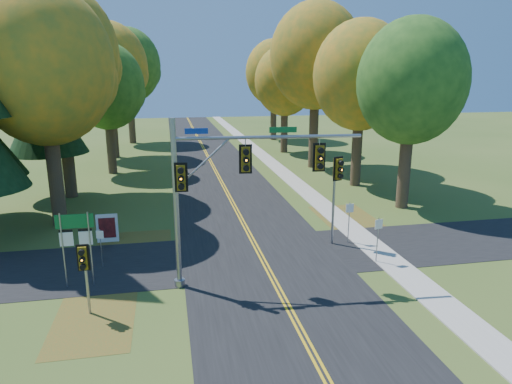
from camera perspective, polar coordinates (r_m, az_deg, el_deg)
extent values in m
plane|color=#38501C|center=(21.97, 1.61, -9.87)|extent=(160.00, 160.00, 0.00)
cube|color=black|center=(21.96, 1.61, -9.85)|extent=(8.00, 160.00, 0.02)
cube|color=black|center=(23.76, 0.54, -7.90)|extent=(60.00, 6.00, 0.02)
cube|color=gold|center=(21.93, 1.35, -9.84)|extent=(0.10, 160.00, 0.01)
cube|color=gold|center=(21.98, 1.87, -9.79)|extent=(0.10, 160.00, 0.01)
cube|color=#9E998E|center=(23.99, 16.37, -8.24)|extent=(1.60, 160.00, 0.06)
cube|color=brown|center=(25.28, -15.11, -7.02)|extent=(4.00, 6.00, 0.00)
cube|color=brown|center=(29.31, 12.10, -3.82)|extent=(3.50, 8.00, 0.00)
cube|color=brown|center=(19.08, -19.56, -14.77)|extent=(3.00, 5.00, 0.00)
cylinder|color=#38281C|center=(30.13, -23.85, 2.39)|extent=(0.86, 0.86, 6.75)
ellipsoid|color=orange|center=(29.59, -25.10, 14.15)|extent=(8.00, 8.00, 9.20)
sphere|color=orange|center=(30.44, -21.41, 12.97)|extent=(4.80, 4.80, 4.80)
sphere|color=orange|center=(29.19, -28.41, 15.38)|extent=(4.40, 4.40, 4.40)
cylinder|color=#38281C|center=(32.95, 18.10, 3.27)|extent=(0.83, 0.83, 6.08)
ellipsoid|color=#467B26|center=(32.39, 18.89, 12.94)|extent=(7.20, 7.20, 8.28)
sphere|color=#467B26|center=(34.07, 20.03, 11.68)|extent=(4.32, 4.32, 4.32)
sphere|color=#467B26|center=(31.15, 17.59, 14.34)|extent=(3.96, 3.96, 3.96)
cylinder|color=#38281C|center=(36.84, -22.57, 5.07)|extent=(0.89, 0.89, 7.42)
ellipsoid|color=orange|center=(36.48, -23.63, 15.52)|extent=(8.60, 8.60, 9.89)
sphere|color=orange|center=(37.42, -20.42, 14.44)|extent=(5.16, 5.16, 5.16)
sphere|color=orange|center=(36.02, -26.50, 16.63)|extent=(4.73, 4.73, 4.73)
cylinder|color=#38281C|center=(38.67, 12.49, 5.39)|extent=(0.84, 0.84, 6.30)
ellipsoid|color=orange|center=(38.21, 12.98, 14.02)|extent=(7.60, 7.60, 8.74)
sphere|color=orange|center=(39.89, 14.29, 12.86)|extent=(4.56, 4.56, 4.56)
sphere|color=orange|center=(37.00, 11.58, 15.27)|extent=(4.18, 4.18, 4.18)
cylinder|color=#38281C|center=(44.64, -17.70, 5.80)|extent=(0.81, 0.81, 5.62)
ellipsoid|color=#467B26|center=(44.21, -18.22, 12.46)|extent=(6.80, 6.80, 7.82)
sphere|color=#467B26|center=(45.11, -16.26, 11.77)|extent=(4.08, 4.08, 4.08)
sphere|color=#467B26|center=(43.69, -19.99, 13.20)|extent=(3.74, 3.74, 3.74)
cylinder|color=#38281C|center=(45.69, 7.22, 7.84)|extent=(0.90, 0.90, 7.65)
ellipsoid|color=orange|center=(45.42, 7.51, 16.52)|extent=(8.80, 8.80, 10.12)
sphere|color=orange|center=(47.22, 9.05, 15.32)|extent=(5.28, 5.28, 5.28)
sphere|color=orange|center=(44.16, 5.94, 17.77)|extent=(4.84, 4.84, 4.84)
cylinder|color=#38281C|center=(53.21, -17.40, 7.87)|extent=(0.87, 0.87, 6.98)
ellipsoid|color=orange|center=(52.92, -17.94, 14.71)|extent=(8.20, 8.20, 9.43)
sphere|color=orange|center=(53.99, -15.94, 13.97)|extent=(4.92, 4.92, 4.92)
sphere|color=orange|center=(52.30, -19.73, 15.48)|extent=(4.51, 4.51, 4.51)
cylinder|color=#38281C|center=(54.40, 3.55, 8.04)|extent=(0.82, 0.82, 5.85)
ellipsoid|color=orange|center=(54.05, 3.64, 13.71)|extent=(7.00, 7.00, 8.05)
sphere|color=orange|center=(55.45, 4.78, 12.98)|extent=(4.20, 4.20, 4.20)
sphere|color=orange|center=(53.07, 2.53, 14.46)|extent=(3.85, 3.85, 3.85)
cylinder|color=#38281C|center=(63.90, -15.33, 9.14)|extent=(0.88, 0.88, 7.20)
ellipsoid|color=#467B26|center=(63.67, -15.74, 15.00)|extent=(8.40, 8.40, 9.66)
sphere|color=#467B26|center=(64.82, -14.07, 14.34)|extent=(5.04, 5.04, 5.04)
sphere|color=#467B26|center=(62.98, -17.23, 15.67)|extent=(4.62, 4.62, 4.62)
cylinder|color=#38281C|center=(64.98, 2.20, 9.42)|extent=(0.85, 0.85, 6.53)
ellipsoid|color=orange|center=(64.72, 2.25, 14.71)|extent=(7.80, 7.80, 8.97)
sphere|color=orange|center=(66.23, 3.36, 14.02)|extent=(4.68, 4.68, 4.68)
sphere|color=orange|center=(63.67, 1.18, 15.42)|extent=(4.29, 4.29, 4.29)
cylinder|color=#38281C|center=(37.25, -24.13, 1.86)|extent=(0.50, 0.50, 3.42)
cone|color=black|center=(36.64, -24.86, 8.64)|extent=(5.60, 5.60, 5.45)
cone|color=black|center=(36.53, -25.52, 14.71)|extent=(4.57, 4.57, 5.45)
cone|color=black|center=(36.84, -26.23, 20.74)|extent=(3.55, 3.55, 5.45)
cylinder|color=gray|center=(19.50, -9.95, -1.73)|extent=(0.23, 0.23, 7.38)
cylinder|color=gray|center=(20.76, -9.52, -11.12)|extent=(0.46, 0.46, 0.32)
cylinder|color=gray|center=(19.11, 1.67, 6.88)|extent=(7.89, 0.68, 0.15)
cylinder|color=gray|center=(19.06, -6.70, 3.56)|extent=(2.38, 0.25, 2.18)
cylinder|color=gray|center=(19.01, -1.34, 6.27)|extent=(0.04, 0.04, 0.38)
cube|color=#72590C|center=(19.13, -1.32, 4.14)|extent=(0.38, 0.34, 1.05)
cube|color=black|center=(19.13, -1.32, 4.14)|extent=(0.55, 0.07, 1.24)
sphere|color=orange|center=(18.89, -1.25, 4.01)|extent=(0.19, 0.19, 0.19)
cylinder|color=black|center=(18.83, -1.25, 5.02)|extent=(0.26, 0.19, 0.25)
cylinder|color=black|center=(18.89, -1.25, 4.01)|extent=(0.26, 0.19, 0.25)
cylinder|color=black|center=(18.95, -1.24, 3.01)|extent=(0.26, 0.19, 0.25)
cylinder|color=gray|center=(19.59, 7.96, 6.38)|extent=(0.04, 0.04, 0.38)
cube|color=#72590C|center=(19.70, 7.89, 4.31)|extent=(0.38, 0.34, 1.05)
cube|color=black|center=(19.70, 7.89, 4.31)|extent=(0.55, 0.07, 1.24)
sphere|color=orange|center=(19.47, 8.07, 4.19)|extent=(0.19, 0.19, 0.19)
cylinder|color=black|center=(19.41, 8.10, 5.16)|extent=(0.26, 0.19, 0.25)
cylinder|color=black|center=(19.47, 8.07, 4.19)|extent=(0.26, 0.19, 0.25)
cylinder|color=black|center=(19.53, 8.03, 3.21)|extent=(0.26, 0.19, 0.25)
cube|color=#72590C|center=(19.02, -9.34, 1.82)|extent=(0.38, 0.34, 1.05)
cube|color=black|center=(19.02, -9.34, 1.82)|extent=(0.55, 0.07, 1.24)
sphere|color=orange|center=(18.79, -9.37, 1.66)|extent=(0.19, 0.19, 0.19)
cylinder|color=black|center=(18.72, -9.41, 2.66)|extent=(0.26, 0.19, 0.25)
cylinder|color=black|center=(18.79, -9.37, 1.66)|extent=(0.26, 0.19, 0.25)
cylinder|color=black|center=(18.86, -9.32, 0.66)|extent=(0.26, 0.19, 0.25)
cube|color=navy|center=(18.85, -7.46, 7.56)|extent=(0.95, 0.11, 0.23)
cube|color=#0C5926|center=(19.17, 3.40, 7.78)|extent=(1.16, 0.12, 0.23)
cylinder|color=gray|center=(24.89, 9.67, -1.21)|extent=(0.13, 0.13, 4.81)
cube|color=#72590C|center=(24.27, 10.19, 2.88)|extent=(0.45, 0.42, 1.09)
cube|color=black|center=(24.27, 10.19, 2.88)|extent=(0.55, 0.19, 1.29)
sphere|color=orange|center=(24.08, 10.56, 2.77)|extent=(0.20, 0.20, 0.20)
cylinder|color=black|center=(24.01, 10.60, 3.58)|extent=(0.30, 0.24, 0.26)
cylinder|color=black|center=(24.08, 10.56, 2.77)|extent=(0.30, 0.24, 0.26)
cylinder|color=black|center=(24.15, 10.52, 1.95)|extent=(0.30, 0.24, 0.26)
cylinder|color=#93969B|center=(18.95, -20.40, -10.22)|extent=(0.11, 0.11, 2.87)
cube|color=#72590C|center=(18.39, -20.78, -7.67)|extent=(0.31, 0.28, 0.90)
cube|color=black|center=(18.39, -20.78, -7.67)|extent=(0.47, 0.04, 1.06)
sphere|color=orange|center=(18.20, -20.91, -7.91)|extent=(0.16, 0.16, 0.16)
cylinder|color=black|center=(18.10, -20.99, -7.07)|extent=(0.22, 0.15, 0.22)
cylinder|color=black|center=(18.20, -20.91, -7.91)|extent=(0.22, 0.15, 0.22)
cylinder|color=black|center=(18.31, -20.83, -8.75)|extent=(0.22, 0.15, 0.22)
cylinder|color=gray|center=(21.47, -22.94, -6.79)|extent=(0.07, 0.07, 3.38)
cylinder|color=gray|center=(21.25, -19.96, -6.72)|extent=(0.07, 0.07, 3.38)
cube|color=#0D5F28|center=(20.97, -21.77, -3.41)|extent=(1.58, 0.06, 0.62)
cube|color=silver|center=(20.97, -21.77, -3.41)|extent=(1.35, 0.02, 0.09)
cube|color=silver|center=(21.29, -22.61, -5.47)|extent=(0.56, 0.05, 0.62)
cube|color=black|center=(21.17, -22.71, -4.52)|extent=(0.56, 0.01, 0.11)
cube|color=silver|center=(21.14, -20.51, -5.41)|extent=(0.56, 0.05, 0.62)
cube|color=black|center=(21.02, -20.60, -4.46)|extent=(0.56, 0.01, 0.11)
cube|color=silver|center=(26.63, -18.08, -4.32)|extent=(1.15, 0.16, 1.60)
cube|color=maroon|center=(26.53, -18.11, -4.29)|extent=(0.89, 0.02, 1.15)
cube|color=silver|center=(26.90, -18.91, -5.69)|extent=(0.07, 0.07, 0.27)
cube|color=silver|center=(26.79, -17.03, -5.63)|extent=(0.07, 0.07, 0.27)
cylinder|color=gray|center=(25.57, 11.52, -3.79)|extent=(0.05, 0.05, 2.33)
cube|color=silver|center=(25.30, 11.64, -1.98)|extent=(0.45, 0.05, 0.48)
cylinder|color=gray|center=(23.26, 14.93, -5.87)|extent=(0.05, 0.05, 2.33)
cube|color=silver|center=(22.97, 15.10, -3.90)|extent=(0.44, 0.14, 0.48)
cylinder|color=gray|center=(23.22, -18.78, -6.70)|extent=(0.04, 0.04, 1.94)
cube|color=white|center=(22.97, -18.95, -5.07)|extent=(0.36, 0.15, 0.40)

